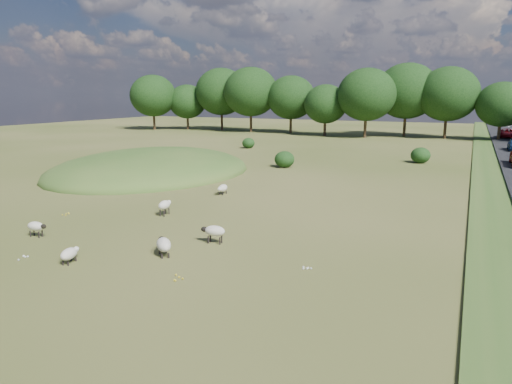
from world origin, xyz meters
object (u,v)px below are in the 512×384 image
sheep_3 (36,226)px  sheep_1 (214,231)px  sheep_0 (164,244)px  sheep_5 (69,254)px  sheep_4 (165,205)px  sheep_2 (223,188)px  car_2 (507,133)px

sheep_3 → sheep_1: bearing=11.9°
sheep_0 → sheep_5: 3.74m
sheep_4 → sheep_2: bearing=-9.6°
sheep_0 → sheep_4: bearing=-9.6°
sheep_4 → car_2: 62.56m
sheep_0 → sheep_3: bearing=48.4°
sheep_1 → sheep_2: size_ratio=0.99×
sheep_0 → sheep_2: 12.24m
sheep_0 → car_2: size_ratio=0.26×
sheep_5 → sheep_3: bearing=53.2°
sheep_2 → sheep_0: bearing=12.8°
sheep_0 → sheep_4: sheep_4 is taller
sheep_2 → car_2: car_2 is taller
sheep_0 → sheep_5: (-2.90, -2.36, -0.09)m
sheep_0 → sheep_2: bearing=-27.9°
sheep_0 → sheep_2: sheep_0 is taller
sheep_5 → sheep_1: bearing=-53.5°
sheep_1 → sheep_4: size_ratio=0.99×
sheep_3 → sheep_4: sheep_4 is taller
sheep_1 → sheep_0: bearing=55.9°
sheep_4 → sheep_0: bearing=-151.3°
sheep_2 → sheep_4: (-0.24, -6.21, 0.16)m
sheep_1 → sheep_5: 6.16m
car_2 → sheep_2: bearing=-110.5°
sheep_1 → sheep_5: bearing=40.9°
sheep_4 → car_2: car_2 is taller
sheep_0 → car_2: car_2 is taller
sheep_2 → car_2: (19.84, 53.04, 0.49)m
sheep_3 → car_2: (23.18, 65.20, 0.40)m
sheep_2 → sheep_3: 12.61m
sheep_2 → sheep_5: size_ratio=1.07×
sheep_0 → car_2: (16.12, 64.70, 0.44)m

